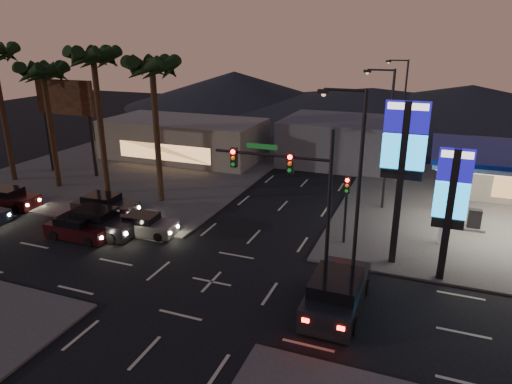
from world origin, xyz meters
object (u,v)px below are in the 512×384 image
at_px(pylon_sign_tall, 403,152).
at_px(car_lane_b_front, 145,225).
at_px(pylon_sign_short, 451,195).
at_px(car_lane_b_rear, 9,198).
at_px(traffic_signal_mast, 295,183).
at_px(car_lane_b_mid, 105,206).
at_px(car_lane_a_mid, 79,228).
at_px(suv_station, 337,293).
at_px(car_lane_a_front, 99,223).

bearing_deg(pylon_sign_tall, car_lane_b_front, -174.03).
distance_m(pylon_sign_short, car_lane_b_rear, 30.15).
distance_m(car_lane_b_front, car_lane_b_rear, 12.23).
bearing_deg(traffic_signal_mast, car_lane_b_mid, 166.17).
height_order(pylon_sign_short, car_lane_a_mid, pylon_sign_short).
bearing_deg(pylon_sign_tall, suv_station, -109.59).
xyz_separation_m(pylon_sign_short, car_lane_b_mid, (-22.15, 1.16, -3.95)).
bearing_deg(car_lane_b_mid, car_lane_b_rear, -171.18).
bearing_deg(car_lane_b_front, car_lane_a_front, -159.50).
height_order(pylon_sign_tall, suv_station, pylon_sign_tall).
relative_size(car_lane_b_front, car_lane_b_mid, 0.88).
relative_size(car_lane_a_front, car_lane_b_rear, 1.14).
distance_m(pylon_sign_short, traffic_signal_mast, 7.69).
relative_size(car_lane_a_mid, car_lane_b_front, 1.05).
bearing_deg(car_lane_b_rear, pylon_sign_short, 0.08).
bearing_deg(car_lane_a_front, traffic_signal_mast, -3.85).
height_order(pylon_sign_tall, car_lane_b_rear, pylon_sign_tall).
bearing_deg(traffic_signal_mast, pylon_sign_tall, 36.52).
bearing_deg(car_lane_b_mid, car_lane_a_front, -58.39).
distance_m(car_lane_a_front, suv_station, 16.22).
xyz_separation_m(car_lane_a_mid, car_lane_b_mid, (-0.96, 3.73, 0.05)).
height_order(car_lane_b_mid, car_lane_b_rear, car_lane_b_mid).
height_order(car_lane_a_front, car_lane_b_front, car_lane_a_front).
relative_size(pylon_sign_short, car_lane_a_front, 1.36).
distance_m(car_lane_b_rear, suv_station, 25.79).
xyz_separation_m(traffic_signal_mast, car_lane_b_mid, (-14.91, 3.67, -4.52)).
xyz_separation_m(pylon_sign_short, car_lane_b_rear, (-29.88, -0.04, -3.99)).
distance_m(traffic_signal_mast, car_lane_a_mid, 14.67).
xyz_separation_m(pylon_sign_tall, car_lane_b_mid, (-19.65, 0.16, -5.69)).
height_order(car_lane_b_front, car_lane_b_rear, car_lane_b_rear).
xyz_separation_m(pylon_sign_short, suv_station, (-4.50, -4.62, -3.81)).
distance_m(pylon_sign_short, car_lane_b_mid, 22.53).
relative_size(traffic_signal_mast, car_lane_b_rear, 1.78).
bearing_deg(car_lane_b_rear, suv_station, -10.23).
bearing_deg(car_lane_b_front, car_lane_b_mid, 158.75).
xyz_separation_m(traffic_signal_mast, suv_station, (2.74, -2.11, -4.38)).
relative_size(pylon_sign_short, suv_station, 1.27).
relative_size(traffic_signal_mast, suv_station, 1.45).
relative_size(pylon_sign_short, car_lane_b_mid, 1.48).
distance_m(car_lane_a_mid, car_lane_b_mid, 3.85).
relative_size(pylon_sign_short, car_lane_b_front, 1.68).
xyz_separation_m(pylon_sign_short, car_lane_a_front, (-20.44, -1.62, -3.88)).
distance_m(traffic_signal_mast, car_lane_a_front, 13.95).
bearing_deg(pylon_sign_short, car_lane_b_mid, 177.01).
distance_m(pylon_sign_tall, car_lane_a_front, 18.98).
relative_size(pylon_sign_tall, traffic_signal_mast, 1.12).
bearing_deg(traffic_signal_mast, suv_station, -37.59).
bearing_deg(car_lane_b_rear, traffic_signal_mast, -6.23).
relative_size(pylon_sign_tall, suv_station, 1.63).
bearing_deg(pylon_sign_short, car_lane_b_rear, -179.92).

